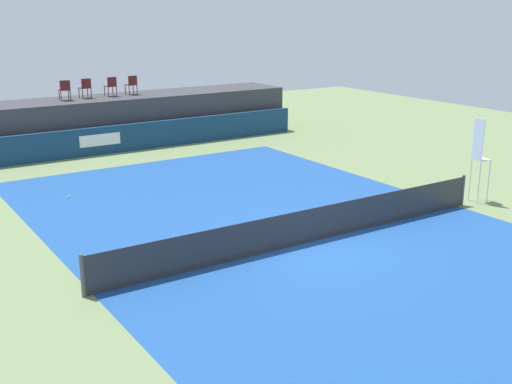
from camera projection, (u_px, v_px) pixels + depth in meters
name	position (u px, v px, depth m)	size (l,w,h in m)	color
ground_plane	(249.00, 214.00, 19.72)	(48.00, 48.00, 0.00)	#6B7F51
court_inner	(308.00, 242.00, 17.31)	(12.00, 22.00, 0.00)	#1C478C
sponsor_wall	(120.00, 139.00, 28.00)	(18.00, 0.22, 1.20)	navy
spectator_platform	(105.00, 121.00, 29.31)	(18.00, 2.80, 2.20)	#38383D
spectator_chair_far_left	(65.00, 89.00, 27.86)	(0.48, 0.48, 0.89)	#561919
spectator_chair_left	(85.00, 87.00, 28.56)	(0.47, 0.47, 0.89)	#561919
spectator_chair_center	(111.00, 86.00, 29.18)	(0.47, 0.47, 0.89)	#561919
spectator_chair_right	(132.00, 84.00, 29.75)	(0.47, 0.47, 0.89)	#561919
umpire_chair	(479.00, 155.00, 20.49)	(0.50, 0.50, 2.76)	white
tennis_net	(309.00, 226.00, 17.18)	(12.40, 0.02, 0.95)	#2D2D2D
net_post_near	(83.00, 276.00, 13.91)	(0.10, 0.10, 1.00)	#4C4C51
net_post_far	(463.00, 190.00, 20.42)	(0.10, 0.10, 1.00)	#4C4C51
tennis_ball	(69.00, 197.00, 21.38)	(0.07, 0.07, 0.07)	#D8EA33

